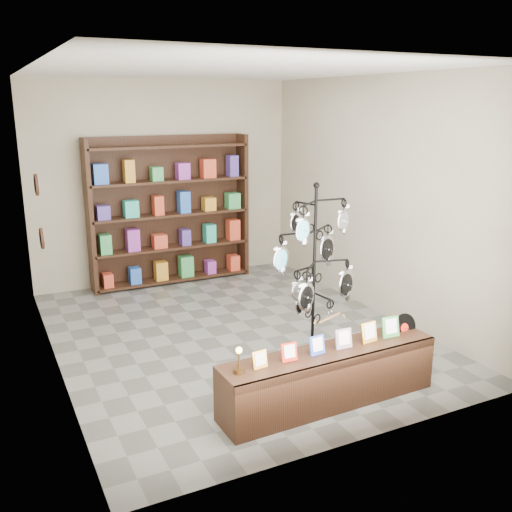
{
  "coord_description": "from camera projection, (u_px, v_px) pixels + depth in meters",
  "views": [
    {
      "loc": [
        -2.56,
        -5.8,
        2.67
      ],
      "look_at": [
        -0.19,
        -1.0,
        1.22
      ],
      "focal_mm": 40.0,
      "sensor_mm": 36.0,
      "label": 1
    }
  ],
  "objects": [
    {
      "name": "front_shelf",
      "position": [
        329.0,
        377.0,
        5.16
      ],
      "size": [
        2.11,
        0.49,
        0.74
      ],
      "rotation": [
        0.0,
        0.0,
        0.03
      ],
      "color": "black",
      "rests_on": "ground"
    },
    {
      "name": "wall_clocks",
      "position": [
        39.0,
        212.0,
        6.27
      ],
      "size": [
        0.03,
        0.24,
        0.84
      ],
      "color": "black",
      "rests_on": "ground"
    },
    {
      "name": "ground",
      "position": [
        233.0,
        333.0,
        6.81
      ],
      "size": [
        5.0,
        5.0,
        0.0
      ],
      "primitive_type": "plane",
      "color": "slate",
      "rests_on": "ground"
    },
    {
      "name": "display_tree",
      "position": [
        314.0,
        262.0,
        5.74
      ],
      "size": [
        1.01,
        1.0,
        1.92
      ],
      "rotation": [
        0.0,
        0.0,
        0.29
      ],
      "color": "black",
      "rests_on": "ground"
    },
    {
      "name": "room_envelope",
      "position": [
        232.0,
        178.0,
        6.33
      ],
      "size": [
        5.0,
        5.0,
        5.0
      ],
      "color": "#AFA58D",
      "rests_on": "ground"
    },
    {
      "name": "back_shelving",
      "position": [
        170.0,
        215.0,
        8.53
      ],
      "size": [
        2.42,
        0.36,
        2.2
      ],
      "color": "black",
      "rests_on": "ground"
    }
  ]
}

